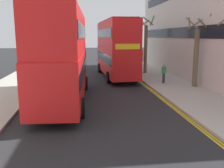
{
  "coord_description": "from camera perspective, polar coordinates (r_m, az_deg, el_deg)",
  "views": [
    {
      "loc": [
        -0.95,
        -0.97,
        4.11
      ],
      "look_at": [
        0.5,
        11.0,
        1.8
      ],
      "focal_mm": 40.16,
      "sensor_mm": 36.0,
      "label": 1
    }
  ],
  "objects": [
    {
      "name": "double_decker_bus_away",
      "position": [
        15.87,
        -11.09,
        6.74
      ],
      "size": [
        3.16,
        10.91,
        5.64
      ],
      "color": "red",
      "rests_on": "ground"
    },
    {
      "name": "street_tree_distant",
      "position": [
        27.63,
        7.65,
        8.64
      ],
      "size": [
        1.68,
        1.84,
        6.09
      ],
      "color": "#6B6047",
      "rests_on": "sidewalk_right"
    },
    {
      "name": "kerb_line_inner",
      "position": [
        16.37,
        11.84,
        -3.91
      ],
      "size": [
        0.1,
        56.0,
        0.01
      ],
      "primitive_type": "cube",
      "color": "yellow",
      "rests_on": "ground"
    },
    {
      "name": "double_decker_bus_oncoming",
      "position": [
        25.35,
        0.82,
        8.41
      ],
      "size": [
        3.14,
        10.9,
        5.64
      ],
      "color": "red",
      "rests_on": "ground"
    },
    {
      "name": "sidewalk_right",
      "position": [
        18.97,
        16.4,
        -1.89
      ],
      "size": [
        4.0,
        80.0,
        0.14
      ],
      "primitive_type": "cube",
      "color": "#ADA89E",
      "rests_on": "ground"
    },
    {
      "name": "pedestrian_far",
      "position": [
        21.84,
        11.71,
        2.4
      ],
      "size": [
        0.34,
        0.22,
        1.62
      ],
      "color": "#2D2D38",
      "rests_on": "sidewalk_right"
    },
    {
      "name": "kerb_line_outer",
      "position": [
        16.42,
        12.37,
        -3.89
      ],
      "size": [
        0.1,
        56.0,
        0.01
      ],
      "primitive_type": "cube",
      "color": "yellow",
      "rests_on": "ground"
    },
    {
      "name": "street_tree_far",
      "position": [
        33.75,
        5.16,
        9.45
      ],
      "size": [
        1.79,
        1.76,
        6.62
      ],
      "color": "#6B6047",
      "rests_on": "sidewalk_right"
    },
    {
      "name": "street_tree_near",
      "position": [
        20.76,
        18.62,
        6.61
      ],
      "size": [
        1.85,
        1.86,
        5.59
      ],
      "color": "#6B6047",
      "rests_on": "sidewalk_right"
    }
  ]
}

